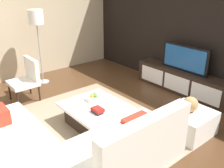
# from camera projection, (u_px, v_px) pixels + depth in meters

# --- Properties ---
(ground_plane) EXTENTS (14.00, 14.00, 0.00)m
(ground_plane) POSITION_uv_depth(u_px,v_px,m) (95.00, 129.00, 4.17)
(ground_plane) COLOR #4C301C
(feature_wall_back) EXTENTS (6.40, 0.12, 2.80)m
(feature_wall_back) POSITION_uv_depth(u_px,v_px,m) (197.00, 28.00, 5.22)
(feature_wall_back) COLOR black
(feature_wall_back) RESTS_ON ground
(side_wall_left) EXTENTS (0.12, 5.20, 2.80)m
(side_wall_left) POSITION_uv_depth(u_px,v_px,m) (22.00, 21.00, 6.02)
(side_wall_left) COLOR #C6B28E
(side_wall_left) RESTS_ON ground
(area_rug) EXTENTS (2.98, 2.42, 0.01)m
(area_rug) POSITION_uv_depth(u_px,v_px,m) (91.00, 127.00, 4.24)
(area_rug) COLOR gray
(area_rug) RESTS_ON ground
(media_console) EXTENTS (2.27, 0.43, 0.50)m
(media_console) POSITION_uv_depth(u_px,v_px,m) (182.00, 81.00, 5.49)
(media_console) COLOR black
(media_console) RESTS_ON ground
(television) EXTENTS (1.13, 0.06, 0.57)m
(television) POSITION_uv_depth(u_px,v_px,m) (185.00, 58.00, 5.28)
(television) COLOR black
(television) RESTS_ON media_console
(sectional_couch) EXTENTS (2.32, 2.32, 0.84)m
(sectional_couch) POSITION_uv_depth(u_px,v_px,m) (62.00, 151.00, 3.19)
(sectional_couch) COLOR white
(sectional_couch) RESTS_ON ground
(coffee_table) EXTENTS (1.05, 0.93, 0.38)m
(coffee_table) POSITION_uv_depth(u_px,v_px,m) (96.00, 115.00, 4.23)
(coffee_table) COLOR black
(coffee_table) RESTS_ON ground
(accent_chair_near) EXTENTS (0.56, 0.52, 0.87)m
(accent_chair_near) POSITION_uv_depth(u_px,v_px,m) (27.00, 77.00, 5.07)
(accent_chair_near) COLOR black
(accent_chair_near) RESTS_ON ground
(floor_lamp) EXTENTS (0.34, 0.34, 1.73)m
(floor_lamp) POSITION_uv_depth(u_px,v_px,m) (36.00, 21.00, 5.53)
(floor_lamp) COLOR #A5A5AA
(floor_lamp) RESTS_ON ground
(ottoman) EXTENTS (0.70, 0.70, 0.40)m
(ottoman) POSITION_uv_depth(u_px,v_px,m) (188.00, 122.00, 4.01)
(ottoman) COLOR white
(ottoman) RESTS_ON ground
(fruit_bowl) EXTENTS (0.28, 0.28, 0.13)m
(fruit_bowl) POSITION_uv_depth(u_px,v_px,m) (94.00, 98.00, 4.33)
(fruit_bowl) COLOR silver
(fruit_bowl) RESTS_ON coffee_table
(decorative_ball) EXTENTS (0.25, 0.25, 0.25)m
(decorative_ball) POSITION_uv_depth(u_px,v_px,m) (190.00, 104.00, 3.89)
(decorative_ball) COLOR #AD8451
(decorative_ball) RESTS_ON ottoman
(book_stack) EXTENTS (0.21, 0.14, 0.09)m
(book_stack) POSITION_uv_depth(u_px,v_px,m) (97.00, 110.00, 3.91)
(book_stack) COLOR #1E232D
(book_stack) RESTS_ON coffee_table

